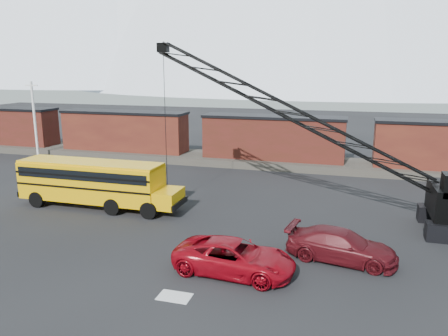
% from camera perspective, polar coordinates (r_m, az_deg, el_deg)
% --- Properties ---
extents(ground, '(160.00, 160.00, 0.00)m').
position_cam_1_polar(ground, '(22.67, -3.69, -11.48)').
color(ground, black).
rests_on(ground, ground).
extents(gravel_berm, '(120.00, 5.00, 0.70)m').
position_cam_1_polar(gravel_berm, '(42.93, 6.36, 0.80)').
color(gravel_berm, '#4A453D').
rests_on(gravel_berm, ground).
extents(boxcar_west_far, '(13.70, 3.10, 4.17)m').
position_cam_1_polar(boxcar_west_far, '(57.33, -27.02, 4.99)').
color(boxcar_west_far, '#4D1915').
rests_on(boxcar_west_far, gravel_berm).
extents(boxcar_west_near, '(13.70, 3.10, 4.17)m').
position_cam_1_polar(boxcar_west_near, '(47.85, -12.84, 4.76)').
color(boxcar_west_near, '#421712').
rests_on(boxcar_west_near, gravel_berm).
extents(boxcar_mid, '(13.70, 3.10, 4.17)m').
position_cam_1_polar(boxcar_mid, '(42.48, 6.44, 3.98)').
color(boxcar_mid, '#4D1915').
rests_on(boxcar_mid, gravel_berm).
extents(utility_pole, '(1.40, 0.24, 8.00)m').
position_cam_1_polar(utility_pole, '(48.92, -23.49, 5.82)').
color(utility_pole, silver).
rests_on(utility_pole, ground).
extents(snow_patch, '(1.40, 0.90, 0.02)m').
position_cam_1_polar(snow_patch, '(19.19, -6.47, -16.35)').
color(snow_patch, silver).
rests_on(snow_patch, ground).
extents(school_bus, '(11.65, 2.65, 3.19)m').
position_cam_1_polar(school_bus, '(30.88, -16.42, -1.75)').
color(school_bus, '#DA9D04').
rests_on(school_bus, ground).
extents(red_pickup, '(5.84, 3.01, 1.58)m').
position_cam_1_polar(red_pickup, '(20.67, 1.39, -11.58)').
color(red_pickup, maroon).
rests_on(red_pickup, ground).
extents(maroon_suv, '(5.68, 3.02, 1.57)m').
position_cam_1_polar(maroon_suv, '(22.68, 15.07, -9.76)').
color(maroon_suv, '#4B0D13').
rests_on(maroon_suv, ground).
extents(crawler_crane, '(22.35, 4.20, 11.13)m').
position_cam_1_polar(crawler_crane, '(27.23, 13.62, 4.55)').
color(crawler_crane, black).
rests_on(crawler_crane, ground).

